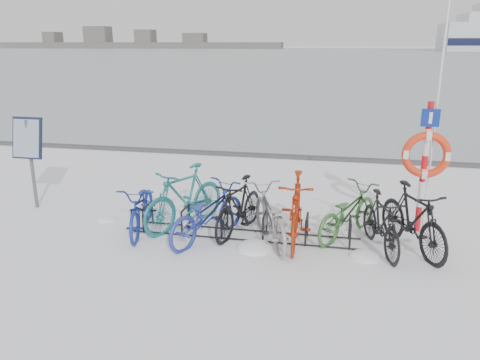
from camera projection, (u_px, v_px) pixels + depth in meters
The scene contains 17 objects.
ground at pixel (244, 236), 8.24m from camera, with size 900.00×900.00×0.00m, color white.
ice_sheet at pixel (335, 53), 153.86m from camera, with size 400.00×298.00×0.02m, color #A2B0B7.
quay_edge at pixel (283, 156), 13.77m from camera, with size 400.00×0.25×0.10m, color #3F3F42.
bike_rack at pixel (245, 226), 8.19m from camera, with size 4.00×0.48×0.46m.
info_board at pixel (28, 143), 9.27m from camera, with size 0.63×0.24×1.87m.
lifebuoy_station at pixel (426, 155), 8.01m from camera, with size 0.81×0.23×4.23m.
shoreline at pixel (127, 43), 275.39m from camera, with size 180.00×12.00×9.50m.
bike_0 at pixel (142, 205), 8.39m from camera, with size 0.62×1.79×0.94m, color navy.
bike_1 at pixel (184, 196), 8.53m from camera, with size 0.55×1.95×1.17m, color #1B6A6F.
bike_2 at pixel (207, 212), 8.00m from camera, with size 0.66×1.89×0.99m, color navy.
bike_3 at pixel (239, 205), 8.27m from camera, with size 0.48×1.71×1.03m, color black.
bike_4 at pixel (269, 214), 7.90m from camera, with size 0.64×1.85×0.97m, color gray.
bike_5 at pixel (296, 208), 7.91m from camera, with size 0.56×1.97×1.18m, color #A32409.
bike_6 at pixel (348, 210), 8.14m from camera, with size 0.62×1.79×0.94m, color #346830.
bike_7 at pixel (381, 221), 7.57m from camera, with size 0.46×1.64×0.98m, color black.
bike_8 at pixel (413, 217), 7.56m from camera, with size 0.53×1.86×1.12m, color black.
snow_drifts at pixel (248, 239), 8.09m from camera, with size 5.21×1.63×0.22m.
Camera 1 is at (1.46, -7.49, 3.27)m, focal length 35.00 mm.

